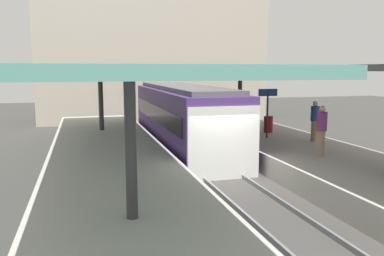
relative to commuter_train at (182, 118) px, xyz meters
name	(u,v)px	position (x,y,z in m)	size (l,w,h in m)	color
ground_plane	(223,185)	(0.00, -5.82, -1.73)	(80.00, 80.00, 0.00)	#383835
platform_left	(114,179)	(-3.80, -5.82, -1.23)	(4.40, 28.00, 1.00)	#ADA8A0
platform_right	(317,164)	(3.80, -5.82, -1.23)	(4.40, 28.00, 1.00)	#ADA8A0
track_ballast	(223,182)	(0.00, -5.82, -1.63)	(3.20, 28.00, 0.20)	#423F3D
rail_near_side	(204,179)	(-0.72, -5.82, -1.46)	(0.08, 28.00, 0.14)	slate
rail_far_side	(242,176)	(0.72, -5.82, -1.46)	(0.08, 28.00, 0.14)	slate
commuter_train	(182,118)	(0.00, 0.00, 0.00)	(2.78, 11.87, 3.10)	#472D6B
canopy_left	(108,72)	(-3.80, -4.42, 2.25)	(4.18, 21.00, 3.09)	#333335
canopy_right	(301,70)	(3.80, -4.42, 2.32)	(4.18, 21.00, 3.17)	#333335
platform_sign	(268,102)	(3.28, -2.60, 0.90)	(0.90, 0.08, 2.21)	#262628
litter_bin	(268,124)	(4.05, -1.18, -0.33)	(0.44, 0.44, 0.80)	maroon
passenger_mid_platform	(322,130)	(3.39, -6.61, 0.21)	(0.36, 0.36, 1.81)	#998460
passenger_far_end	(315,120)	(4.91, -3.83, 0.17)	(0.36, 0.36, 1.73)	#998460
station_building_backdrop	(152,52)	(1.04, 14.18, 3.77)	(18.00, 6.00, 11.00)	#A89E8E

